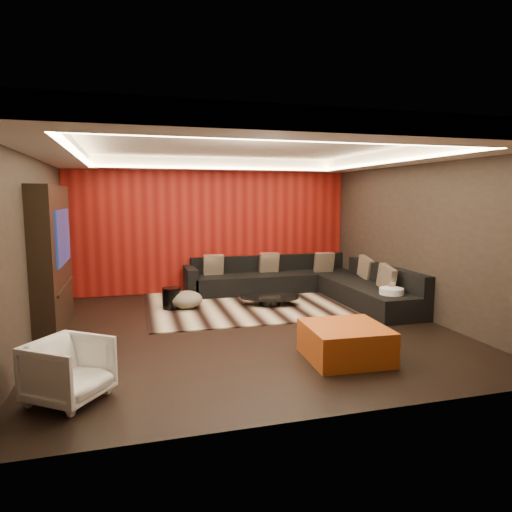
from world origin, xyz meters
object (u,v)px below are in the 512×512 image
object	(u,v)px
armchair	(69,370)
sectional_sofa	(307,284)
white_side_table	(391,303)
orange_ottoman	(345,342)
coffee_table	(270,300)
drum_stool	(172,298)

from	to	relation	value
armchair	sectional_sofa	distance (m)	5.62
white_side_table	armchair	size ratio (longest dim) A/B	0.73
orange_ottoman	armchair	size ratio (longest dim) A/B	1.40
sectional_sofa	orange_ottoman	bearing A→B (deg)	-104.33
coffee_table	drum_stool	world-z (taller)	drum_stool
drum_stool	orange_ottoman	world-z (taller)	orange_ottoman
white_side_table	coffee_table	bearing A→B (deg)	142.41
drum_stool	sectional_sofa	distance (m)	2.79
drum_stool	armchair	world-z (taller)	armchair
armchair	coffee_table	bearing A→B (deg)	-7.44
white_side_table	sectional_sofa	world-z (taller)	sectional_sofa
coffee_table	drum_stool	size ratio (longest dim) A/B	2.85
white_side_table	drum_stool	bearing A→B (deg)	156.35
white_side_table	orange_ottoman	world-z (taller)	white_side_table
coffee_table	orange_ottoman	world-z (taller)	orange_ottoman
white_side_table	orange_ottoman	distance (m)	2.31
coffee_table	armchair	bearing A→B (deg)	-133.73
coffee_table	white_side_table	xyz separation A→B (m)	(1.74, -1.34, 0.14)
armchair	drum_stool	bearing A→B (deg)	15.33
drum_stool	white_side_table	bearing A→B (deg)	-23.65
coffee_table	armchair	world-z (taller)	armchair
orange_ottoman	armchair	bearing A→B (deg)	-174.01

